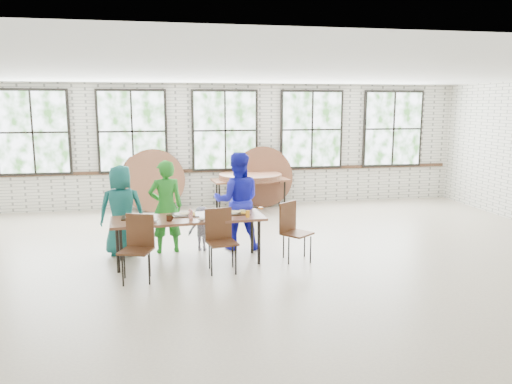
# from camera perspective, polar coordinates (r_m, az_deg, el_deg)

# --- Properties ---
(room) EXTENTS (12.00, 12.00, 12.00)m
(room) POSITION_cam_1_polar(r_m,az_deg,el_deg) (12.27, -3.56, 6.81)
(room) COLOR beige
(room) RESTS_ON ground
(dining_table) EXTENTS (2.45, 0.96, 0.74)m
(dining_table) POSITION_cam_1_polar(r_m,az_deg,el_deg) (7.99, -7.71, -3.25)
(dining_table) COLOR brown
(dining_table) RESTS_ON ground
(chair_near_left) EXTENTS (0.53, 0.52, 0.95)m
(chair_near_left) POSITION_cam_1_polar(r_m,az_deg,el_deg) (7.39, -13.32, -5.56)
(chair_near_left) COLOR #4E2D1A
(chair_near_left) RESTS_ON ground
(chair_near_right) EXTENTS (0.48, 0.47, 0.95)m
(chair_near_right) POSITION_cam_1_polar(r_m,az_deg,el_deg) (7.61, -4.11, -4.86)
(chair_near_right) COLOR #4E2D1A
(chair_near_right) RESTS_ON ground
(chair_spare) EXTENTS (0.58, 0.58, 0.95)m
(chair_spare) POSITION_cam_1_polar(r_m,az_deg,el_deg) (8.12, 4.17, -3.91)
(chair_spare) COLOR #4E2D1A
(chair_spare) RESTS_ON ground
(adult_teal) EXTENTS (0.75, 0.49, 1.53)m
(adult_teal) POSITION_cam_1_polar(r_m,az_deg,el_deg) (8.62, -15.10, -2.02)
(adult_teal) COLOR #1C6D66
(adult_teal) RESTS_ON ground
(adult_green) EXTENTS (0.63, 0.45, 1.59)m
(adult_green) POSITION_cam_1_polar(r_m,az_deg,el_deg) (8.59, -10.26, -1.66)
(adult_green) COLOR #228223
(adult_green) RESTS_ON ground
(toddler) EXTENTS (0.56, 0.43, 0.77)m
(toddler) POSITION_cam_1_polar(r_m,az_deg,el_deg) (8.71, -6.20, -4.17)
(toddler) COLOR #191239
(toddler) RESTS_ON ground
(adult_blue) EXTENTS (0.89, 0.73, 1.70)m
(adult_blue) POSITION_cam_1_polar(r_m,az_deg,el_deg) (8.68, -2.14, -1.02)
(adult_blue) COLOR #1C20C7
(adult_blue) RESTS_ON ground
(storage_table) EXTENTS (1.86, 0.91, 0.74)m
(storage_table) POSITION_cam_1_polar(r_m,az_deg,el_deg) (11.93, -0.66, 1.22)
(storage_table) COLOR brown
(storage_table) RESTS_ON ground
(tabletop_clutter) EXTENTS (2.03, 0.65, 0.11)m
(tabletop_clutter) POSITION_cam_1_polar(r_m,az_deg,el_deg) (7.95, -6.99, -2.72)
(tabletop_clutter) COLOR black
(tabletop_clutter) RESTS_ON dining_table
(round_tops_stacked) EXTENTS (1.50, 1.50, 0.13)m
(round_tops_stacked) POSITION_cam_1_polar(r_m,az_deg,el_deg) (11.91, -0.66, 1.79)
(round_tops_stacked) COLOR brown
(round_tops_stacked) RESTS_ON storage_table
(round_tops_leaning) EXTENTS (4.18, 0.51, 1.48)m
(round_tops_leaning) POSITION_cam_1_polar(r_m,az_deg,el_deg) (12.09, -7.51, 1.49)
(round_tops_leaning) COLOR brown
(round_tops_leaning) RESTS_ON ground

